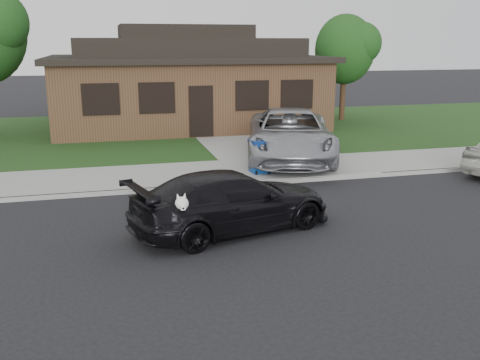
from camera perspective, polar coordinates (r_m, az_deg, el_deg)
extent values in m
plane|color=black|center=(11.59, -13.81, -6.25)|extent=(120.00, 120.00, 0.00)
cube|color=gray|center=(16.35, -14.15, 0.04)|extent=(60.00, 3.00, 0.12)
cube|color=gray|center=(14.90, -14.07, -1.36)|extent=(60.00, 0.12, 0.12)
cube|color=#193814|center=(24.19, -14.39, 4.65)|extent=(60.00, 13.00, 0.13)
cube|color=gray|center=(22.06, 1.47, 4.20)|extent=(4.50, 13.00, 0.14)
imported|color=black|center=(11.65, -0.83, -2.28)|extent=(4.87, 3.02, 1.32)
ellipsoid|color=white|center=(10.62, -6.39, -2.67)|extent=(0.34, 0.40, 0.30)
sphere|color=white|center=(10.37, -6.23, -2.51)|extent=(0.26, 0.26, 0.26)
cube|color=white|center=(10.27, -6.12, -2.94)|extent=(0.09, 0.12, 0.07)
sphere|color=black|center=(10.21, -6.07, -3.04)|extent=(0.04, 0.04, 0.04)
cone|color=white|center=(10.37, -6.65, -1.74)|extent=(0.11, 0.11, 0.14)
cone|color=white|center=(10.39, -5.93, -1.69)|extent=(0.11, 0.11, 0.14)
imported|color=#A0A2A7|center=(18.25, 5.37, 4.84)|extent=(4.38, 6.56, 1.67)
cube|color=navy|center=(16.36, 2.15, 2.36)|extent=(0.60, 0.60, 0.92)
cube|color=navy|center=(16.26, 2.17, 4.13)|extent=(0.65, 0.65, 0.10)
cylinder|color=black|center=(16.13, 1.72, 0.77)|extent=(0.06, 0.15, 0.14)
cylinder|color=black|center=(16.25, 3.11, 0.86)|extent=(0.06, 0.15, 0.14)
cube|color=#422B1C|center=(26.27, -5.79, 9.23)|extent=(12.00, 8.00, 3.00)
cube|color=black|center=(26.18, -5.89, 12.77)|extent=(12.60, 8.60, 0.25)
cube|color=black|center=(26.17, -5.92, 13.92)|extent=(10.00, 6.50, 0.80)
cube|color=black|center=(26.17, -5.96, 15.45)|extent=(6.00, 3.50, 0.60)
cube|color=black|center=(22.37, -4.17, 7.31)|extent=(1.00, 0.06, 2.10)
cube|color=black|center=(21.95, -14.64, 8.33)|extent=(1.30, 0.05, 1.10)
cube|color=black|center=(22.06, -8.86, 8.65)|extent=(1.30, 0.05, 1.10)
cube|color=black|center=(22.80, 1.31, 9.00)|extent=(1.30, 0.05, 1.10)
cube|color=black|center=(23.42, 6.09, 9.07)|extent=(1.30, 0.05, 1.10)
cylinder|color=#332114|center=(28.19, 10.86, 8.41)|extent=(0.28, 0.28, 2.03)
ellipsoid|color=#143811|center=(28.04, 11.11, 13.52)|extent=(3.00, 3.00, 3.45)
sphere|color=#26591E|center=(27.90, 12.69, 14.05)|extent=(2.10, 2.10, 2.10)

